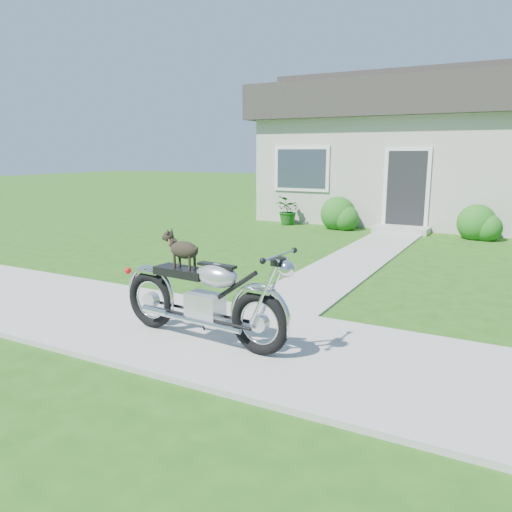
{
  "coord_description": "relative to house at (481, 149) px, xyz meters",
  "views": [
    {
      "loc": [
        1.26,
        -4.54,
        2.06
      ],
      "look_at": [
        -1.71,
        1.0,
        0.75
      ],
      "focal_mm": 35.0,
      "sensor_mm": 36.0,
      "label": 1
    }
  ],
  "objects": [
    {
      "name": "walkway",
      "position": [
        -1.5,
        -6.99,
        -2.14
      ],
      "size": [
        1.2,
        8.0,
        0.03
      ],
      "primitive_type": "cube",
      "color": "#9E9B93",
      "rests_on": "ground"
    },
    {
      "name": "ground",
      "position": [
        0.0,
        -11.99,
        -2.16
      ],
      "size": [
        80.0,
        80.0,
        0.0
      ],
      "primitive_type": "plane",
      "color": "#235114",
      "rests_on": "ground"
    },
    {
      "name": "house",
      "position": [
        0.0,
        0.0,
        0.0
      ],
      "size": [
        12.6,
        7.03,
        4.5
      ],
      "color": "beige",
      "rests_on": "ground"
    },
    {
      "name": "potted_plant_left",
      "position": [
        -4.69,
        -3.44,
        -1.74
      ],
      "size": [
        1.0,
        0.99,
        0.84
      ],
      "primitive_type": "imported",
      "rotation": [
        0.0,
        0.0,
        5.57
      ],
      "color": "#175015",
      "rests_on": "ground"
    },
    {
      "name": "motorcycle_with_dog",
      "position": [
        -1.67,
        -12.26,
        -1.61
      ],
      "size": [
        2.22,
        0.6,
        1.17
      ],
      "rotation": [
        0.0,
        0.0,
        -0.08
      ],
      "color": "black",
      "rests_on": "sidewalk"
    },
    {
      "name": "sidewalk",
      "position": [
        0.0,
        -11.99,
        -2.14
      ],
      "size": [
        24.0,
        2.2,
        0.04
      ],
      "primitive_type": "cube",
      "color": "#9E9B93",
      "rests_on": "ground"
    }
  ]
}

